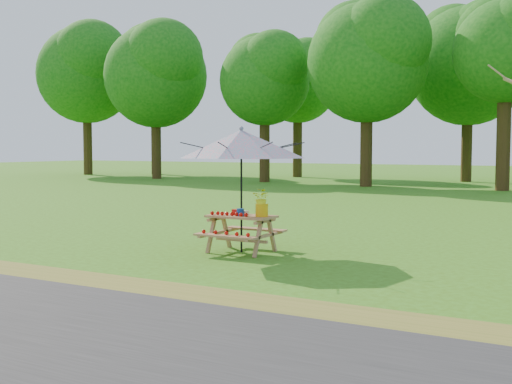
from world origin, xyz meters
The scene contains 8 objects.
ground centered at (0.00, 0.00, 0.00)m, with size 120.00×120.00×0.00m, color #3D6B14.
drygrass_strip centered at (0.00, -2.80, 0.00)m, with size 120.00×1.20×0.01m, color olive.
treeline centered at (0.00, 22.00, 8.00)m, with size 60.00×12.00×16.00m, color #0F5B11, non-canonical shape.
picnic_table centered at (1.23, 0.50, 0.33)m, with size 1.20×1.32×0.67m.
patio_umbrella centered at (1.23, 0.50, 1.95)m, with size 2.75×2.75×2.27m.
produce_bins centered at (1.20, 0.51, 0.72)m, with size 0.29×0.37×0.13m.
tomatoes_row centered at (1.08, 0.32, 0.71)m, with size 0.77×0.13×0.07m, color #C00E06, non-canonical shape.
flower_bucket centered at (1.65, 0.50, 0.94)m, with size 0.32×0.28×0.50m.
Camera 1 is at (7.03, -9.37, 1.89)m, focal length 45.00 mm.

